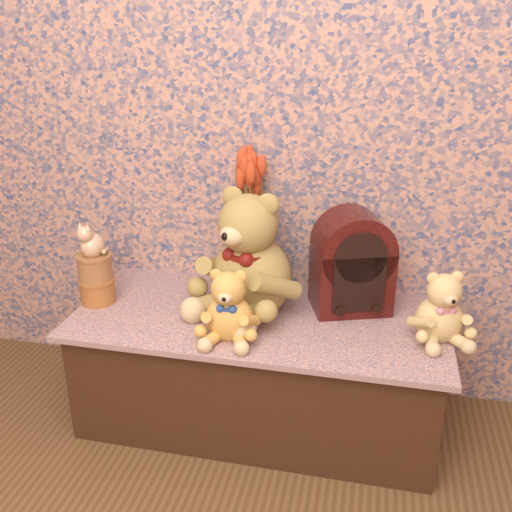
{
  "coord_description": "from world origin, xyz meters",
  "views": [
    {
      "loc": [
        0.37,
        -0.49,
        1.35
      ],
      "look_at": [
        0.0,
        1.16,
        0.66
      ],
      "focal_mm": 39.82,
      "sensor_mm": 36.0,
      "label": 1
    }
  ],
  "objects": [
    {
      "name": "display_shelf",
      "position": [
        0.0,
        1.21,
        0.21
      ],
      "size": [
        1.28,
        0.59,
        0.42
      ],
      "primitive_type": "cube",
      "color": "#36456F",
      "rests_on": "ground"
    },
    {
      "name": "biscuit_tin_lower",
      "position": [
        -0.59,
        1.19,
        0.47
      ],
      "size": [
        0.16,
        0.16,
        0.09
      ],
      "primitive_type": "cylinder",
      "rotation": [
        0.0,
        0.0,
        0.34
      ],
      "color": "gold",
      "rests_on": "display_shelf"
    },
    {
      "name": "teddy_small",
      "position": [
        0.59,
        1.19,
        0.55
      ],
      "size": [
        0.26,
        0.29,
        0.25
      ],
      "primitive_type": null,
      "rotation": [
        0.0,
        0.0,
        0.34
      ],
      "color": "#D7BB66",
      "rests_on": "display_shelf"
    },
    {
      "name": "cathedral_radio",
      "position": [
        0.3,
        1.34,
        0.6
      ],
      "size": [
        0.31,
        0.26,
        0.36
      ],
      "primitive_type": null,
      "rotation": [
        0.0,
        0.0,
        0.34
      ],
      "color": "#350B09",
      "rests_on": "display_shelf"
    },
    {
      "name": "dried_stalks",
      "position": [
        -0.07,
        1.42,
        0.83
      ],
      "size": [
        0.29,
        0.29,
        0.46
      ],
      "primitive_type": null,
      "rotation": [
        0.0,
        0.0,
        -0.25
      ],
      "color": "#C94320",
      "rests_on": "ceramic_vase"
    },
    {
      "name": "ceramic_vase",
      "position": [
        -0.07,
        1.42,
        0.51
      ],
      "size": [
        0.13,
        0.13,
        0.18
      ],
      "primitive_type": "cylinder",
      "rotation": [
        0.0,
        0.0,
        -0.22
      ],
      "color": "tan",
      "rests_on": "display_shelf"
    },
    {
      "name": "teddy_large",
      "position": [
        -0.04,
        1.26,
        0.66
      ],
      "size": [
        0.52,
        0.55,
        0.47
      ],
      "primitive_type": null,
      "rotation": [
        0.0,
        0.0,
        -0.43
      ],
      "color": "olive",
      "rests_on": "display_shelf"
    },
    {
      "name": "teddy_medium",
      "position": [
        -0.06,
        1.05,
        0.55
      ],
      "size": [
        0.21,
        0.25,
        0.25
      ],
      "primitive_type": null,
      "rotation": [
        0.0,
        0.0,
        0.06
      ],
      "color": "gold",
      "rests_on": "display_shelf"
    },
    {
      "name": "biscuit_tin_upper",
      "position": [
        -0.59,
        1.19,
        0.56
      ],
      "size": [
        0.15,
        0.15,
        0.09
      ],
      "primitive_type": "cylinder",
      "rotation": [
        0.0,
        0.0,
        0.36
      ],
      "color": "tan",
      "rests_on": "biscuit_tin_lower"
    },
    {
      "name": "cat_figurine",
      "position": [
        -0.59,
        1.19,
        0.67
      ],
      "size": [
        0.12,
        0.12,
        0.13
      ],
      "primitive_type": null,
      "rotation": [
        0.0,
        0.0,
        -0.25
      ],
      "color": "silver",
      "rests_on": "biscuit_tin_upper"
    }
  ]
}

